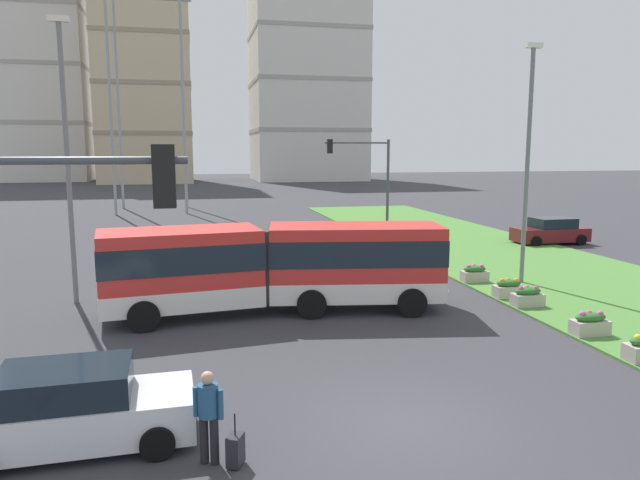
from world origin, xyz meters
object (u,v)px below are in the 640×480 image
rolling_suitcase (235,450)px  flower_planter_1 (590,323)px  streetlight_median (528,156)px  articulated_bus (276,266)px  car_maroon_sedan (551,231)px  apartment_tower_west (38,41)px  streetlight_left (67,152)px  traffic_light_far_right (368,174)px  flower_planter_2 (528,296)px  flower_planter_4 (475,273)px  apartment_tower_centre (307,85)px  flower_planter_3 (509,288)px  car_white_van (73,409)px  traffic_light_near_left (13,289)px  apartment_tower_westcentre (144,65)px  pedestrian_crossing (208,411)px

rolling_suitcase → flower_planter_1: rolling_suitcase is taller
streetlight_median → articulated_bus: bearing=-168.8°
car_maroon_sedan → flower_planter_1: (-9.44, -16.22, -0.33)m
apartment_tower_west → streetlight_left: bearing=-77.2°
streetlight_median → traffic_light_far_right: bearing=108.1°
flower_planter_2 → apartment_tower_west: apartment_tower_west is taller
flower_planter_4 → apartment_tower_west: size_ratio=0.02×
traffic_light_far_right → apartment_tower_centre: apartment_tower_centre is taller
apartment_tower_west → flower_planter_3: bearing=-69.1°
flower_planter_3 → streetlight_median: streetlight_median is taller
flower_planter_1 → car_white_van: bearing=-165.0°
articulated_bus → traffic_light_near_left: size_ratio=2.12×
flower_planter_2 → traffic_light_near_left: 17.83m
articulated_bus → apartment_tower_westcentre: 90.88m
articulated_bus → rolling_suitcase: (-2.18, -9.91, -1.34)m
streetlight_median → apartment_tower_centre: (8.30, 88.79, 12.22)m
car_white_van → rolling_suitcase: car_white_van is taller
car_maroon_sedan → rolling_suitcase: car_maroon_sedan is taller
apartment_tower_west → apartment_tower_westcentre: 21.47m
rolling_suitcase → apartment_tower_west: 113.63m
articulated_bus → car_white_van: 10.00m
flower_planter_1 → apartment_tower_westcentre: (-18.77, 93.25, 19.62)m
traffic_light_far_right → articulated_bus: bearing=-119.2°
flower_planter_1 → traffic_light_far_right: (-1.62, 17.74, 3.83)m
pedestrian_crossing → flower_planter_4: size_ratio=1.58×
rolling_suitcase → traffic_light_far_right: traffic_light_far_right is taller
articulated_bus → pedestrian_crossing: 10.08m
rolling_suitcase → traffic_light_far_right: bearing=67.6°
traffic_light_far_right → flower_planter_4: bearing=-81.0°
traffic_light_far_right → streetlight_left: (-14.32, -10.04, 1.29)m
articulated_bus → flower_planter_3: 8.94m
flower_planter_3 → apartment_tower_centre: size_ratio=0.03×
pedestrian_crossing → flower_planter_3: bearing=39.9°
traffic_light_far_right → car_maroon_sedan: bearing=-7.8°
rolling_suitcase → apartment_tower_centre: size_ratio=0.03×
flower_planter_1 → apartment_tower_centre: size_ratio=0.03×
car_maroon_sedan → apartment_tower_west: apartment_tower_west is taller
articulated_bus → streetlight_median: bearing=11.2°
flower_planter_1 → flower_planter_2: bearing=90.0°
streetlight_median → traffic_light_near_left: bearing=-138.0°
traffic_light_far_right → streetlight_left: size_ratio=0.61×
car_maroon_sedan → streetlight_median: (-7.54, -9.29, 4.61)m
pedestrian_crossing → apartment_tower_west: apartment_tower_west is taller
car_white_van → flower_planter_1: car_white_van is taller
rolling_suitcase → apartment_tower_centre: bearing=78.1°
articulated_bus → car_maroon_sedan: articulated_bus is taller
apartment_tower_west → pedestrian_crossing: bearing=-76.4°
flower_planter_2 → traffic_light_near_left: size_ratio=0.19×
flower_planter_1 → apartment_tower_west: 111.97m
flower_planter_3 → streetlight_median: (1.90, 2.24, 4.94)m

